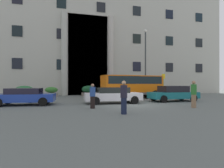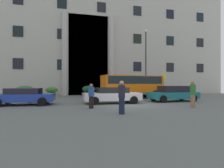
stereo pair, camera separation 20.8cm
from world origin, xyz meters
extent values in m
cube|color=#5B615D|center=(0.00, 0.00, -0.06)|extent=(80.00, 64.00, 0.12)
cube|color=#ACAC9E|center=(0.00, 17.50, 9.80)|extent=(42.29, 9.00, 19.61)
cube|color=black|center=(-1.89, 13.06, 5.85)|extent=(5.70, 0.12, 11.69)
cylinder|color=#A8AA9E|center=(-5.21, 12.75, 5.85)|extent=(0.93, 0.93, 11.69)
cylinder|color=#B1ABA0|center=(1.42, 12.75, 5.85)|extent=(0.93, 0.93, 11.69)
cube|color=black|center=(-11.28, 12.96, 4.31)|extent=(1.30, 0.08, 1.45)
cube|color=black|center=(-5.64, 12.96, 4.31)|extent=(1.30, 0.08, 1.45)
cube|color=black|center=(5.64, 12.96, 4.31)|extent=(1.30, 0.08, 1.45)
cube|color=black|center=(11.28, 12.96, 4.31)|extent=(1.30, 0.08, 1.45)
cube|color=black|center=(16.92, 12.96, 4.31)|extent=(1.30, 0.08, 1.45)
cube|color=black|center=(-11.28, 12.96, 8.63)|extent=(1.30, 0.08, 1.45)
cube|color=black|center=(-5.64, 12.96, 8.63)|extent=(1.30, 0.08, 1.45)
cube|color=black|center=(5.64, 12.96, 8.63)|extent=(1.30, 0.08, 1.45)
cube|color=black|center=(11.28, 12.96, 8.63)|extent=(1.30, 0.08, 1.45)
cube|color=black|center=(16.92, 12.96, 8.63)|extent=(1.30, 0.08, 1.45)
cube|color=black|center=(-5.64, 12.96, 12.94)|extent=(1.30, 0.08, 1.45)
cube|color=black|center=(0.00, 12.96, 12.94)|extent=(1.30, 0.08, 1.45)
cube|color=black|center=(5.64, 12.96, 12.94)|extent=(1.30, 0.08, 1.45)
cube|color=black|center=(11.28, 12.96, 12.94)|extent=(1.30, 0.08, 1.45)
cube|color=black|center=(16.92, 12.96, 12.94)|extent=(1.30, 0.08, 1.45)
cube|color=orange|center=(2.07, 5.50, 1.48)|extent=(6.74, 2.81, 2.06)
cube|color=black|center=(2.07, 5.50, 2.01)|extent=(6.35, 2.80, 0.80)
cube|color=black|center=(5.27, 5.78, 1.83)|extent=(0.22, 1.88, 1.00)
cube|color=#4B4B47|center=(2.07, 5.50, 0.57)|extent=(6.75, 2.85, 0.24)
cylinder|color=black|center=(4.26, 6.82, 0.45)|extent=(0.92, 0.36, 0.90)
cylinder|color=black|center=(4.45, 4.58, 0.45)|extent=(0.92, 0.36, 0.90)
cylinder|color=black|center=(-0.32, 6.42, 0.45)|extent=(0.92, 0.36, 0.90)
cylinder|color=black|center=(-0.13, 4.18, 0.45)|extent=(0.92, 0.36, 0.90)
cylinder|color=#929C17|center=(6.76, 6.97, 1.40)|extent=(0.08, 0.08, 2.80)
cube|color=yellow|center=(6.76, 6.94, 2.55)|extent=(0.44, 0.03, 0.60)
cube|color=#6F6258|center=(-2.13, 10.49, 0.23)|extent=(1.79, 0.88, 0.46)
ellipsoid|color=#1A4D2A|center=(-2.13, 10.49, 0.92)|extent=(1.72, 0.79, 0.91)
cube|color=gray|center=(-9.85, 10.27, 0.28)|extent=(2.11, 0.88, 0.55)
ellipsoid|color=#2B6A39|center=(-9.85, 10.27, 0.96)|extent=(2.03, 0.79, 0.83)
cube|color=gray|center=(-6.76, 10.23, 0.25)|extent=(1.61, 0.95, 0.50)
ellipsoid|color=#326E2B|center=(-6.76, 10.23, 0.87)|extent=(1.54, 0.86, 0.73)
cube|color=#1F3B9E|center=(-7.95, 1.28, 0.56)|extent=(4.40, 2.12, 0.57)
cube|color=black|center=(-7.95, 1.28, 1.05)|extent=(2.41, 1.78, 0.42)
cylinder|color=black|center=(-6.44, 2.14, 0.31)|extent=(0.63, 0.23, 0.62)
cylinder|color=black|center=(-6.54, 0.26, 0.31)|extent=(0.63, 0.23, 0.62)
cylinder|color=black|center=(-9.36, 2.30, 0.31)|extent=(0.63, 0.23, 0.62)
cube|color=#16666E|center=(4.54, 1.35, 0.56)|extent=(4.45, 1.85, 0.58)
cube|color=black|center=(4.54, 1.35, 1.13)|extent=(2.41, 1.60, 0.56)
cylinder|color=black|center=(6.02, 2.26, 0.31)|extent=(0.62, 0.21, 0.62)
cylinder|color=black|center=(6.06, 0.50, 0.31)|extent=(0.62, 0.21, 0.62)
cylinder|color=black|center=(3.02, 2.20, 0.31)|extent=(0.62, 0.21, 0.62)
cylinder|color=black|center=(3.05, 0.44, 0.31)|extent=(0.62, 0.21, 0.62)
cube|color=silver|center=(-1.25, 0.95, 0.56)|extent=(4.56, 1.79, 0.59)
cube|color=black|center=(-1.25, 0.95, 1.08)|extent=(2.47, 1.56, 0.45)
cylinder|color=black|center=(0.30, 1.82, 0.31)|extent=(0.62, 0.20, 0.62)
cylinder|color=black|center=(0.29, 0.06, 0.31)|extent=(0.62, 0.20, 0.62)
cylinder|color=black|center=(-2.79, 1.84, 0.31)|extent=(0.62, 0.20, 0.62)
cylinder|color=black|center=(-2.80, 0.08, 0.31)|extent=(0.62, 0.20, 0.62)
cylinder|color=black|center=(-6.51, 3.12, 0.30)|extent=(0.61, 0.23, 0.60)
cylinder|color=black|center=(-7.83, 2.82, 0.30)|extent=(0.61, 0.25, 0.60)
cube|color=maroon|center=(-7.17, 2.97, 0.58)|extent=(0.90, 0.42, 0.32)
cube|color=black|center=(-7.35, 2.93, 0.76)|extent=(0.55, 0.31, 0.12)
cylinder|color=#A5A5A8|center=(-6.62, 3.09, 0.88)|extent=(0.15, 0.54, 0.03)
cylinder|color=black|center=(7.64, 3.51, 0.30)|extent=(0.60, 0.26, 0.60)
cylinder|color=black|center=(6.21, 3.11, 0.30)|extent=(0.61, 0.28, 0.60)
cube|color=#B32618|center=(6.92, 3.31, 0.58)|extent=(0.98, 0.48, 0.32)
cube|color=black|center=(6.75, 3.26, 0.76)|extent=(0.55, 0.33, 0.12)
cylinder|color=#A5A5A8|center=(7.52, 3.48, 0.88)|extent=(0.18, 0.54, 0.03)
cylinder|color=#171E36|center=(-2.02, -4.38, 0.43)|extent=(0.30, 0.30, 0.85)
cylinder|color=#211F2E|center=(-2.02, -4.38, 1.18)|extent=(0.36, 0.36, 0.66)
sphere|color=tan|center=(-2.02, -4.38, 1.62)|extent=(0.23, 0.23, 0.23)
cylinder|color=#88674A|center=(3.27, -3.03, 0.44)|extent=(0.30, 0.30, 0.87)
cylinder|color=#2B702C|center=(3.27, -3.03, 1.21)|extent=(0.36, 0.36, 0.67)
sphere|color=#A17152|center=(3.27, -3.03, 1.66)|extent=(0.23, 0.23, 0.23)
cylinder|color=black|center=(-3.29, -1.77, 0.39)|extent=(0.30, 0.30, 0.78)
cylinder|color=#27478C|center=(-3.29, -1.77, 1.08)|extent=(0.36, 0.36, 0.60)
sphere|color=#9F7255|center=(-3.29, -1.77, 1.48)|extent=(0.21, 0.21, 0.21)
cylinder|color=#323839|center=(5.14, 8.68, 4.20)|extent=(0.18, 0.18, 8.40)
sphere|color=white|center=(5.14, 8.68, 8.58)|extent=(0.40, 0.40, 0.40)
camera|label=1|loc=(-4.90, -13.39, 1.55)|focal=29.16mm
camera|label=2|loc=(-4.70, -13.44, 1.55)|focal=29.16mm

